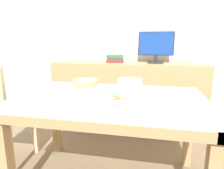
% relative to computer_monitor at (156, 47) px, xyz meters
% --- Properties ---
extents(wall_back, '(8.00, 0.10, 2.60)m').
position_rel_computer_monitor_xyz_m(wall_back, '(-0.33, 0.30, 0.24)').
color(wall_back, silver).
rests_on(wall_back, ground).
extents(dining_table, '(1.42, 0.86, 0.73)m').
position_rel_computer_monitor_xyz_m(dining_table, '(-0.33, -1.09, -0.42)').
color(dining_table, silver).
rests_on(dining_table, ground).
extents(sideboard, '(1.90, 0.44, 0.87)m').
position_rel_computer_monitor_xyz_m(sideboard, '(-0.33, 0.00, -0.62)').
color(sideboard, tan).
rests_on(sideboard, ground).
extents(computer_monitor, '(0.42, 0.20, 0.38)m').
position_rel_computer_monitor_xyz_m(computer_monitor, '(0.00, 0.00, 0.00)').
color(computer_monitor, '#262628').
rests_on(computer_monitor, sideboard).
extents(book_stack, '(0.22, 0.18, 0.09)m').
position_rel_computer_monitor_xyz_m(book_stack, '(-0.50, 0.00, -0.14)').
color(book_stack, maroon).
rests_on(book_stack, sideboard).
extents(cake_chocolate_round, '(0.29, 0.29, 0.07)m').
position_rel_computer_monitor_xyz_m(cake_chocolate_round, '(-0.61, -0.86, -0.29)').
color(cake_chocolate_round, silver).
rests_on(cake_chocolate_round, dining_table).
extents(pastry_platter, '(0.34, 0.34, 0.04)m').
position_rel_computer_monitor_xyz_m(pastry_platter, '(-0.23, -1.25, -0.31)').
color(pastry_platter, silver).
rests_on(pastry_platter, dining_table).
extents(plate_stack, '(0.21, 0.21, 0.09)m').
position_rel_computer_monitor_xyz_m(plate_stack, '(-0.21, -0.86, -0.28)').
color(plate_stack, silver).
rests_on(plate_stack, dining_table).
extents(tealight_left_edge, '(0.04, 0.04, 0.04)m').
position_rel_computer_monitor_xyz_m(tealight_left_edge, '(-0.66, -1.20, -0.31)').
color(tealight_left_edge, silver).
rests_on(tealight_left_edge, dining_table).
extents(tealight_near_front, '(0.04, 0.04, 0.04)m').
position_rel_computer_monitor_xyz_m(tealight_near_front, '(-0.87, -1.27, -0.31)').
color(tealight_near_front, silver).
rests_on(tealight_near_front, dining_table).
extents(tealight_near_cakes, '(0.04, 0.04, 0.04)m').
position_rel_computer_monitor_xyz_m(tealight_near_cakes, '(-0.02, -1.03, -0.31)').
color(tealight_near_cakes, silver).
rests_on(tealight_near_cakes, dining_table).
extents(tealight_right_edge, '(0.04, 0.04, 0.04)m').
position_rel_computer_monitor_xyz_m(tealight_right_edge, '(0.26, -1.42, -0.31)').
color(tealight_right_edge, silver).
rests_on(tealight_right_edge, dining_table).
extents(tealight_centre, '(0.04, 0.04, 0.04)m').
position_rel_computer_monitor_xyz_m(tealight_centre, '(-0.55, -1.37, -0.31)').
color(tealight_centre, silver).
rests_on(tealight_centre, dining_table).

